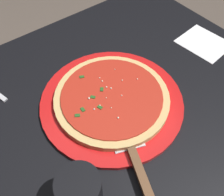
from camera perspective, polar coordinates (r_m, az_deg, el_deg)
name	(u,v)px	position (r m, az deg, el deg)	size (l,w,h in m)	color
ground_plane	(117,189)	(1.31, 1.14, -19.90)	(5.00, 5.00, 0.00)	brown
restaurant_table	(120,126)	(0.78, 1.81, -6.46)	(0.90, 0.78, 0.73)	black
serving_plate	(112,101)	(0.64, 0.00, -0.78)	(0.36, 0.36, 0.01)	red
pizza	(112,98)	(0.63, 0.00, 0.07)	(0.29, 0.29, 0.02)	#DBB26B
pizza_server	(135,159)	(0.55, 5.21, -13.69)	(0.12, 0.22, 0.01)	silver
cup_tall_drink	(80,193)	(0.49, -7.20, -20.61)	(0.08, 0.08, 0.10)	black
napkin_folded_right	(204,43)	(0.86, 20.13, 11.64)	(0.13, 0.14, 0.00)	white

